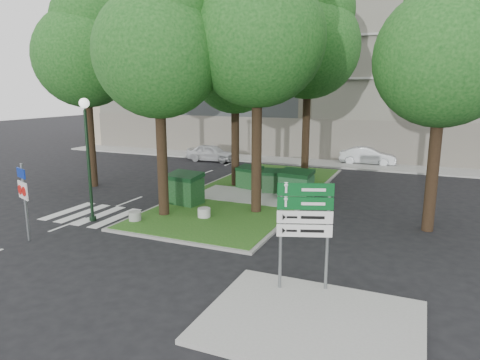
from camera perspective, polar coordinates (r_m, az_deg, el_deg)
The scene contains 26 objects.
ground at distance 16.15m, azimuth -10.45°, elevation -7.80°, with size 120.00×120.00×0.00m, color black.
median_island at distance 22.74m, azimuth 1.82°, elevation -1.63°, with size 6.00×16.00×0.12m, color #184E16.
median_kerb at distance 22.74m, azimuth 1.82°, elevation -1.65°, with size 6.30×16.30×0.10m, color gray.
sidewalk_corner at distance 10.74m, azimuth 9.49°, elevation -18.10°, with size 5.00×4.00×0.12m, color #999993.
building_sidewalk at distance 32.67m, azimuth 7.77°, elevation 2.46°, with size 42.00×3.00×0.12m, color #999993.
zebra_crossing at distance 19.47m, azimuth -17.25°, elevation -4.69°, with size 5.00×3.00×0.01m, color silver.
apartment_building at distance 39.60m, azimuth 11.15°, elevation 15.53°, with size 41.00×12.00×16.00m, color tan.
tree_median_near_left at distance 18.23m, azimuth -10.58°, elevation 17.80°, with size 5.20×5.20×10.53m.
tree_median_near_right at distance 18.50m, azimuth 2.70°, elevation 19.98°, with size 5.60×5.60×11.46m.
tree_median_mid at distance 23.67m, azimuth -0.40°, elevation 15.79°, with size 4.80×4.80×9.99m.
tree_median_far at distance 25.58m, azimuth 9.41°, elevation 18.37°, with size 5.80×5.80×11.93m.
tree_street_left at distance 25.31m, azimuth -19.82°, elevation 16.39°, with size 5.40×5.40×11.00m.
tree_street_right at distance 17.71m, azimuth 25.93°, elevation 15.92°, with size 5.00×5.00×10.06m.
dumpster_a at distance 20.31m, azimuth -7.40°, elevation -1.11°, with size 1.76×1.35×1.50m.
dumpster_b at distance 23.35m, azimuth 1.29°, elevation 0.37°, with size 1.51×1.23×1.23m.
dumpster_c at distance 22.47m, azimuth 4.72°, elevation -0.15°, with size 1.43×1.10×1.21m.
dumpster_d at distance 21.20m, azimuth 7.49°, elevation -0.62°, with size 1.69×1.28×1.46m.
bollard_left at distance 18.20m, azimuth -13.83°, elevation -4.68°, with size 0.51×0.51×0.36m, color gray.
bollard_right at distance 18.18m, azimuth -4.81°, elevation -4.34°, with size 0.54×0.54×0.38m, color #AEAEA9.
bollard_mid at distance 20.20m, azimuth -6.30°, elevation -2.63°, with size 0.61×0.61×0.44m, color gray.
litter_bin at distance 25.17m, azimuth 9.43°, elevation 0.49°, with size 0.39×0.39×0.69m, color yellow.
street_lamp at distance 18.48m, azimuth -19.69°, elevation 4.39°, with size 0.40×0.40×5.08m.
traffic_sign_pole at distance 17.10m, azimuth -26.84°, elevation -1.40°, with size 0.81×0.37×2.86m.
directional_sign at distance 11.41m, azimuth 8.61°, elevation -5.21°, with size 1.39×0.54×2.93m.
car_white at distance 32.84m, azimuth -3.84°, elevation 3.63°, with size 1.54×3.83×1.30m, color silver.
car_silver at distance 32.62m, azimuth 16.68°, elevation 3.11°, with size 1.39×3.99×1.32m, color #B0B5B9.
Camera 1 is at (8.57, -12.57, 5.41)m, focal length 32.00 mm.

